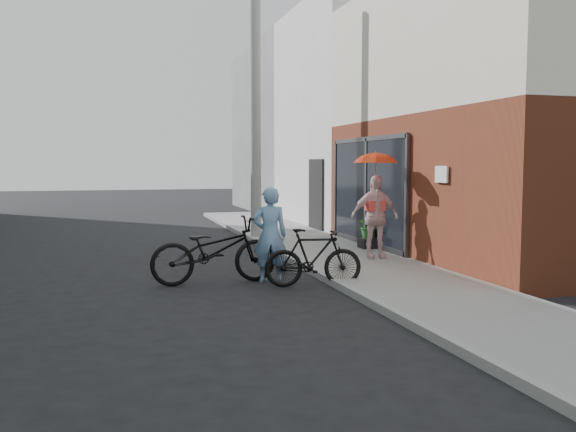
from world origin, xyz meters
name	(u,v)px	position (x,y,z in m)	size (l,w,h in m)	color
ground	(275,286)	(0.00, 0.00, 0.00)	(80.00, 80.00, 0.00)	black
sidewalk	(348,259)	(2.10, 2.00, 0.06)	(2.20, 24.00, 0.12)	gray
curb	(294,261)	(0.94, 2.00, 0.06)	(0.12, 24.00, 0.12)	#9E9E99
brick_building	(560,120)	(7.19, 2.01, 2.99)	(8.09, 8.00, 6.00)	brown
plaster_building	(413,119)	(7.20, 9.00, 3.50)	(8.00, 6.00, 7.00)	white
east_building_far	(338,130)	(7.20, 16.00, 3.50)	(8.00, 8.00, 7.00)	slate
utility_pole	(256,106)	(1.10, 6.00, 3.50)	(0.28, 0.28, 7.00)	#9E9E99
officer	(270,235)	(0.01, 0.35, 0.81)	(0.59, 0.39, 1.62)	#78A7D6
bike_left	(214,250)	(-0.91, 0.51, 0.56)	(0.74, 2.14, 1.12)	black
bike_right	(313,258)	(0.60, -0.20, 0.48)	(0.45, 1.59, 0.96)	black
kimono_woman	(375,217)	(2.52, 1.64, 0.95)	(0.98, 0.41, 1.66)	beige
parasol	(376,157)	(2.52, 1.64, 2.15)	(0.83, 0.83, 0.73)	#F2481C
planter	(369,243)	(3.00, 3.00, 0.23)	(0.41, 0.41, 0.21)	black
potted_plant	(369,226)	(3.00, 3.00, 0.62)	(0.52, 0.45, 0.58)	#2C6A2A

